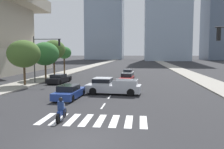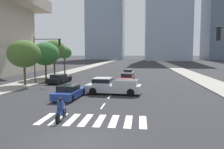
# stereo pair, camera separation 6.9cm
# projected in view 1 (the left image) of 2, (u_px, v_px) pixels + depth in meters

# --- Properties ---
(ground_plane) EXTENTS (800.00, 800.00, 0.00)m
(ground_plane) POSITION_uv_depth(u_px,v_px,m) (78.00, 142.00, 11.13)
(ground_plane) COLOR #28282B
(sidewalk_east) EXTENTS (4.00, 260.00, 0.15)m
(sidewalk_east) POSITION_uv_depth(u_px,v_px,m) (198.00, 78.00, 39.28)
(sidewalk_east) COLOR gray
(sidewalk_east) RESTS_ON ground
(sidewalk_west) EXTENTS (4.00, 260.00, 0.15)m
(sidewalk_west) POSITION_uv_depth(u_px,v_px,m) (53.00, 76.00, 42.30)
(sidewalk_west) COLOR gray
(sidewalk_west) RESTS_ON ground
(crosswalk_near) EXTENTS (6.75, 2.75, 0.01)m
(crosswalk_near) POSITION_uv_depth(u_px,v_px,m) (93.00, 120.00, 14.73)
(crosswalk_near) COLOR silver
(crosswalk_near) RESTS_ON ground
(lane_divider_center) EXTENTS (0.14, 50.00, 0.01)m
(lane_divider_center) POSITION_uv_depth(u_px,v_px,m) (124.00, 76.00, 42.42)
(lane_divider_center) COLOR silver
(lane_divider_center) RESTS_ON ground
(motorcycle_lead) EXTENTS (0.70, 2.06, 1.49)m
(motorcycle_lead) POSITION_uv_depth(u_px,v_px,m) (61.00, 111.00, 14.69)
(motorcycle_lead) COLOR black
(motorcycle_lead) RESTS_ON ground
(pickup_truck) EXTENTS (5.81, 2.50, 1.67)m
(pickup_truck) POSITION_uv_depth(u_px,v_px,m) (111.00, 86.00, 24.20)
(pickup_truck) COLOR #B7BABF
(pickup_truck) RESTS_ON ground
(sedan_blue_0) EXTENTS (2.05, 4.84, 1.30)m
(sedan_blue_0) POSITION_uv_depth(u_px,v_px,m) (69.00, 92.00, 21.78)
(sedan_blue_0) COLOR navy
(sedan_blue_0) RESTS_ON ground
(sedan_red_1) EXTENTS (2.12, 4.83, 1.28)m
(sedan_red_1) POSITION_uv_depth(u_px,v_px,m) (127.00, 78.00, 34.41)
(sedan_red_1) COLOR maroon
(sedan_red_1) RESTS_ON ground
(sedan_white_2) EXTENTS (2.01, 4.67, 1.25)m
(sedan_white_2) POSITION_uv_depth(u_px,v_px,m) (128.00, 73.00, 42.61)
(sedan_white_2) COLOR silver
(sedan_white_2) RESTS_ON ground
(sedan_black_3) EXTENTS (2.31, 4.91, 1.28)m
(sedan_black_3) POSITION_uv_depth(u_px,v_px,m) (59.00, 79.00, 33.11)
(sedan_black_3) COLOR black
(sedan_black_3) RESTS_ON ground
(traffic_signal_far) EXTENTS (4.16, 0.28, 6.38)m
(traffic_signal_far) POSITION_uv_depth(u_px,v_px,m) (44.00, 51.00, 31.73)
(traffic_signal_far) COLOR #333335
(traffic_signal_far) RESTS_ON sidewalk_west
(street_tree_nearest) EXTENTS (4.17, 4.17, 5.78)m
(street_tree_nearest) POSITION_uv_depth(u_px,v_px,m) (24.00, 54.00, 29.90)
(street_tree_nearest) COLOR #4C3823
(street_tree_nearest) RESTS_ON sidewalk_west
(street_tree_second) EXTENTS (4.31, 4.31, 5.82)m
(street_tree_second) POSITION_uv_depth(u_px,v_px,m) (45.00, 54.00, 36.64)
(street_tree_second) COLOR #4C3823
(street_tree_second) RESTS_ON sidewalk_west
(street_tree_third) EXTENTS (3.93, 3.93, 6.36)m
(street_tree_third) POSITION_uv_depth(u_px,v_px,m) (54.00, 50.00, 40.29)
(street_tree_third) COLOR #4C3823
(street_tree_third) RESTS_ON sidewalk_west
(street_tree_fourth) EXTENTS (2.81, 2.81, 5.38)m
(street_tree_fourth) POSITION_uv_depth(u_px,v_px,m) (64.00, 53.00, 45.77)
(street_tree_fourth) COLOR #4C3823
(street_tree_fourth) RESTS_ON sidewalk_west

